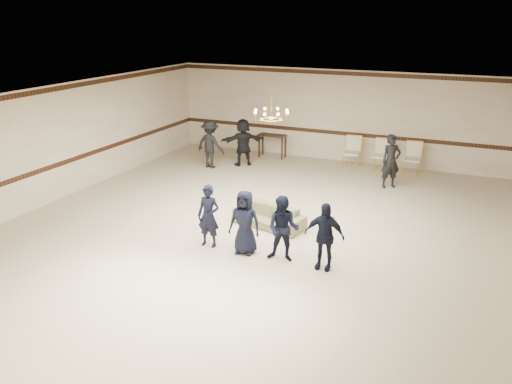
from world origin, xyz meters
TOP-DOWN VIEW (x-y plane):
  - room at (0.00, 0.00)m, footprint 12.01×14.01m
  - chair_rail at (0.00, 6.99)m, footprint 12.00×0.02m
  - crown_molding at (0.00, 6.99)m, footprint 12.00×0.02m
  - chandelier at (0.00, 1.00)m, footprint 0.94×0.94m
  - boy_a at (-0.56, -1.29)m, footprint 0.54×0.37m
  - boy_b at (0.34, -1.29)m, footprint 0.74×0.52m
  - boy_c at (1.24, -1.29)m, footprint 0.76×0.62m
  - boy_d at (2.14, -1.29)m, footprint 0.86×0.37m
  - settee at (0.25, 0.31)m, footprint 1.91×1.07m
  - adult_left at (-3.60, 4.34)m, footprint 1.14×0.76m
  - adult_mid at (-2.70, 5.04)m, footprint 1.48×1.33m
  - adult_right at (2.40, 4.64)m, footprint 0.71×0.67m
  - banquet_chair_left at (0.82, 6.22)m, footprint 0.57×0.57m
  - banquet_chair_mid at (1.82, 6.22)m, footprint 0.55×0.55m
  - banquet_chair_right at (2.82, 6.22)m, footprint 0.56×0.56m
  - console_table at (-2.18, 6.42)m, footprint 1.02×0.44m

SIDE VIEW (x-z plane):
  - settee at x=0.25m, z-range 0.00..0.53m
  - console_table at x=-2.18m, z-range 0.00..0.85m
  - banquet_chair_left at x=0.82m, z-range 0.00..1.07m
  - banquet_chair_mid at x=1.82m, z-range 0.00..1.07m
  - banquet_chair_right at x=2.82m, z-range 0.00..1.07m
  - boy_a at x=-0.56m, z-range 0.00..1.45m
  - boy_b at x=0.34m, z-range 0.00..1.45m
  - boy_c at x=1.24m, z-range 0.00..1.45m
  - boy_d at x=2.14m, z-range 0.00..1.45m
  - adult_left at x=-3.60m, z-range 0.00..1.64m
  - adult_mid at x=-2.70m, z-range 0.00..1.64m
  - adult_right at x=2.40m, z-range 0.00..1.64m
  - chair_rail at x=0.00m, z-range 0.93..1.07m
  - room at x=0.00m, z-range -0.01..3.20m
  - chandelier at x=0.00m, z-range 2.43..3.32m
  - crown_molding at x=0.00m, z-range 3.01..3.15m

